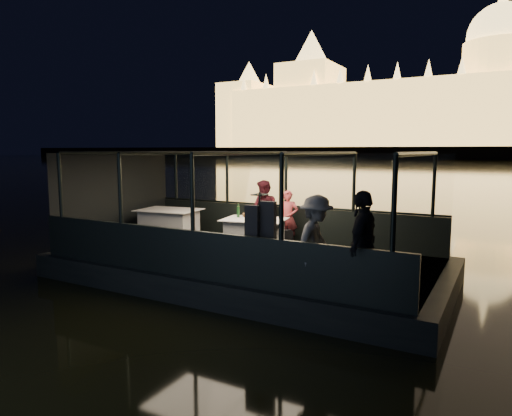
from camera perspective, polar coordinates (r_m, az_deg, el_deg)
The scene contains 30 objects.
river_water at distance 88.86m, azimuth 25.76°, elevation 4.67°, with size 500.00×500.00×0.00m, color black.
boat_hull at distance 10.41m, azimuth -1.08°, elevation -8.74°, with size 8.60×4.40×1.00m, color black.
boat_deck at distance 10.29m, azimuth -1.08°, elevation -6.17°, with size 8.00×4.00×0.04m, color black.
gunwale_port at distance 11.94m, azimuth 3.72°, elevation -2.01°, with size 8.00×0.08×0.90m, color black.
gunwale_starboard at distance 8.56m, azimuth -7.83°, elevation -5.77°, with size 8.00×0.08×0.90m, color black.
cabin_glass_port at distance 11.81m, azimuth 3.76°, elevation 3.50°, with size 8.00×0.02×1.40m, color #99B2B2, non-canonical shape.
cabin_glass_starboard at distance 8.37m, azimuth -7.97°, elevation 1.92°, with size 8.00×0.02×1.40m, color #99B2B2, non-canonical shape.
cabin_roof_glass at distance 10.01m, azimuth -1.11°, elevation 6.86°, with size 8.00×4.00×0.02m, color #99B2B2, non-canonical shape.
end_wall_fore at distance 12.56m, azimuth -17.11°, elevation 1.36°, with size 0.02×4.00×2.30m, color black, non-canonical shape.
end_wall_aft at distance 8.81m, azimuth 22.06°, elevation -1.23°, with size 0.02×4.00×2.30m, color black, non-canonical shape.
canopy_ribs at distance 10.08m, azimuth -1.10°, elevation 0.31°, with size 8.00×4.00×2.30m, color black, non-canonical shape.
embankment at distance 218.73m, azimuth 27.76°, elevation 5.92°, with size 400.00×140.00×6.00m, color #423D33.
parliament_building at distance 185.59m, azimuth 28.03°, elevation 14.50°, with size 220.00×32.00×60.00m, color #F2D18C, non-canonical shape.
dining_table_central at distance 10.75m, azimuth -0.19°, elevation -3.38°, with size 1.45×1.05×0.77m, color silver.
dining_table_aft at distance 12.24m, azimuth -10.78°, elevation -2.20°, with size 1.56×1.13×0.83m, color beige.
chair_port_left at distance 11.42m, azimuth 0.47°, elevation -2.42°, with size 0.41×0.41×0.89m, color black.
chair_port_right at distance 11.35m, azimuth 3.31°, elevation -2.49°, with size 0.39×0.39×0.83m, color black.
coat_stand at distance 8.00m, azimuth 0.44°, elevation -3.31°, with size 0.46×0.37×1.65m, color black, non-canonical shape.
person_woman_coral at distance 11.37m, azimuth 4.03°, elevation -0.95°, with size 0.50×0.33×1.38m, color #D04B53.
person_man_maroon at distance 11.63m, azimuth 1.06°, elevation -0.75°, with size 0.77×0.60×1.61m, color #3D1119.
passenger_stripe at distance 7.82m, azimuth 7.49°, elevation -4.00°, with size 1.05×0.59×1.63m, color white.
passenger_dark at distance 7.36m, azimuth 13.19°, elevation -4.84°, with size 1.03×0.43×1.76m, color black.
wine_bottle at distance 10.94m, azimuth -2.23°, elevation -0.38°, with size 0.07×0.07×0.33m, color #143918.
bread_basket at distance 11.08m, azimuth -1.16°, elevation -0.86°, with size 0.21×0.21×0.08m, color brown.
amber_candle at distance 10.72m, azimuth 0.86°, elevation -1.13°, with size 0.06×0.06×0.09m, color orange.
plate_near at distance 10.44m, azimuth 2.05°, elevation -1.54°, with size 0.22×0.22×0.01m, color silver.
plate_far at distance 11.00m, azimuth -0.05°, elevation -1.09°, with size 0.21×0.21×0.01m, color silver.
wine_glass_white at distance 10.92m, azimuth -1.15°, elevation -0.69°, with size 0.07×0.07×0.21m, color white, non-canonical shape.
wine_glass_red at distance 10.88m, azimuth 2.38°, elevation -0.72°, with size 0.06×0.06×0.19m, color silver, non-canonical shape.
wine_glass_empty at distance 10.57m, azimuth 0.84°, elevation -0.95°, with size 0.06×0.06×0.18m, color silver, non-canonical shape.
Camera 1 is at (5.01, -8.67, 2.86)m, focal length 32.00 mm.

